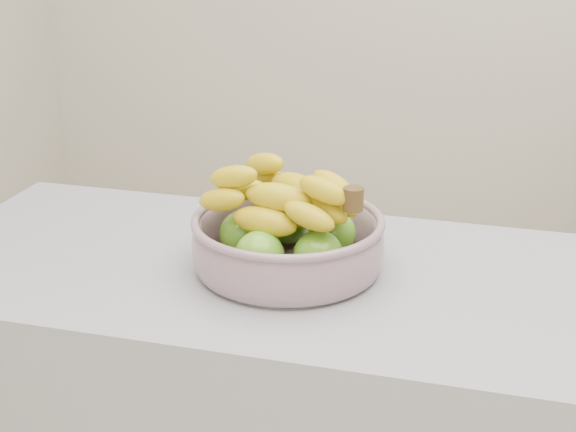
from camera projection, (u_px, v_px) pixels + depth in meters
The scene contains 1 object.
fruit_bowl at pixel (288, 237), 1.40m from camera, with size 0.34×0.34×0.18m.
Camera 1 is at (0.02, -1.32, 1.51)m, focal length 50.00 mm.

